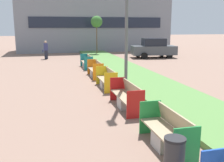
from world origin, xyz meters
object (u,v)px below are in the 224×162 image
bench_green_frame (167,134)px  litter_bin (174,162)px  bench_yellow_frame (107,81)px  sapling_tree_far (97,22)px  parked_car_distant (154,48)px  bench_orange_frame (96,71)px  bench_red_frame (127,98)px  pedestrian_walking (46,50)px  bench_teal_frame (87,63)px

bench_green_frame → litter_bin: (-0.57, -1.50, 0.13)m
bench_yellow_frame → sapling_tree_far: bearing=81.1°
litter_bin → sapling_tree_far: sapling_tree_far is taller
bench_yellow_frame → litter_bin: (-0.58, -8.16, 0.13)m
parked_car_distant → litter_bin: bearing=-104.8°
bench_orange_frame → parked_car_distant: 10.99m
sapling_tree_far → parked_car_distant: size_ratio=0.92×
bench_red_frame → parked_car_distant: (7.17, 14.61, 0.54)m
bench_yellow_frame → pedestrian_walking: pedestrian_walking is taller
bench_teal_frame → parked_car_distant: 8.64m
bench_red_frame → bench_yellow_frame: 3.29m
bench_green_frame → bench_red_frame: (0.00, 3.38, 0.01)m
bench_red_frame → bench_yellow_frame: bearing=90.1°
bench_red_frame → pedestrian_walking: pedestrian_walking is taller
bench_red_frame → parked_car_distant: size_ratio=0.53×
bench_teal_frame → litter_bin: size_ratio=2.13×
sapling_tree_far → bench_teal_frame: bearing=-105.3°
bench_orange_frame → litter_bin: bearing=-92.9°
bench_yellow_frame → parked_car_distant: parked_car_distant is taller
bench_green_frame → sapling_tree_far: bearing=83.8°
bench_red_frame → bench_teal_frame: 9.83m
bench_yellow_frame → sapling_tree_far: sapling_tree_far is taller
litter_bin → parked_car_distant: bearing=68.3°
bench_red_frame → sapling_tree_far: size_ratio=0.58×
bench_green_frame → bench_red_frame: bearing=89.9°
bench_orange_frame → sapling_tree_far: 12.76m
parked_car_distant → bench_teal_frame: bearing=-139.4°
bench_yellow_frame → parked_car_distant: 13.42m
bench_red_frame → bench_orange_frame: bearing=90.0°
bench_orange_frame → bench_green_frame: bearing=-90.0°
bench_green_frame → sapling_tree_far: sapling_tree_far is taller
litter_bin → bench_red_frame: bearing=83.2°
bench_teal_frame → sapling_tree_far: size_ratio=0.52×
bench_green_frame → litter_bin: litter_bin is taller
bench_red_frame → bench_teal_frame: bearing=90.0°
bench_red_frame → sapling_tree_far: sapling_tree_far is taller
bench_orange_frame → litter_bin: 11.20m
bench_yellow_frame → litter_bin: litter_bin is taller
bench_red_frame → pedestrian_walking: size_ratio=1.40×
litter_bin → sapling_tree_far: (2.94, 23.34, 2.92)m
bench_green_frame → bench_teal_frame: 13.21m
bench_red_frame → litter_bin: litter_bin is taller
bench_red_frame → bench_orange_frame: (-0.00, 6.30, -0.01)m
bench_orange_frame → bench_teal_frame: (0.00, 3.53, 0.00)m
bench_orange_frame → parked_car_distant: bearing=49.2°
bench_orange_frame → pedestrian_walking: (-2.88, 9.69, 0.48)m
bench_teal_frame → litter_bin: (-0.58, -14.71, 0.13)m
bench_green_frame → bench_orange_frame: size_ratio=0.98×
bench_green_frame → pedestrian_walking: 19.59m
bench_teal_frame → pedestrian_walking: 6.82m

